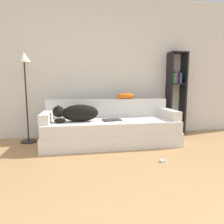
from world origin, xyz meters
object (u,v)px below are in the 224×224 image
(bookshelf, at_px, (176,89))
(floor_lamp, at_px, (25,74))
(power_adapter, at_px, (162,161))
(laptop, at_px, (112,120))
(couch, at_px, (111,132))
(dog, at_px, (77,113))
(throw_pillow, at_px, (125,96))

(bookshelf, height_order, floor_lamp, bookshelf)
(bookshelf, relative_size, power_adapter, 27.19)
(laptop, xyz_separation_m, floor_lamp, (-1.44, 0.40, 0.76))
(couch, relative_size, dog, 3.10)
(couch, distance_m, power_adapter, 1.08)
(couch, distance_m, laptop, 0.23)
(dog, height_order, bookshelf, bookshelf)
(laptop, distance_m, floor_lamp, 1.68)
(laptop, bearing_deg, dog, 168.24)
(couch, height_order, power_adapter, couch)
(couch, relative_size, floor_lamp, 1.45)
(power_adapter, bearing_deg, bookshelf, 57.74)
(throw_pillow, bearing_deg, dog, -157.38)
(couch, distance_m, throw_pillow, 0.76)
(laptop, distance_m, bookshelf, 1.61)
(floor_lamp, xyz_separation_m, power_adapter, (1.96, -1.28, -1.18))
(laptop, xyz_separation_m, throw_pillow, (0.32, 0.37, 0.38))
(couch, height_order, dog, dog)
(bookshelf, xyz_separation_m, floor_lamp, (-2.86, -0.15, 0.26))
(power_adapter, bearing_deg, throw_pillow, 99.39)
(floor_lamp, bearing_deg, power_adapter, -33.05)
(couch, relative_size, power_adapter, 37.16)
(dog, bearing_deg, couch, 5.14)
(power_adapter, bearing_deg, floor_lamp, 146.95)
(dog, bearing_deg, floor_lamp, 154.43)
(dog, relative_size, floor_lamp, 0.47)
(dog, xyz_separation_m, laptop, (0.58, 0.01, -0.13))
(laptop, distance_m, throw_pillow, 0.62)
(couch, bearing_deg, laptop, -81.51)
(laptop, relative_size, floor_lamp, 0.21)
(dog, xyz_separation_m, throw_pillow, (0.90, 0.38, 0.24))
(throw_pillow, distance_m, power_adapter, 1.49)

